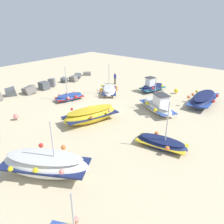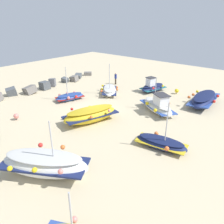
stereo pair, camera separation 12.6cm
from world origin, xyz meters
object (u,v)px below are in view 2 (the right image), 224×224
at_px(fishing_boat_0, 110,90).
at_px(fishing_boat_4, 91,115).
at_px(mooring_buoy_1, 177,91).
at_px(person_walking, 116,78).
at_px(fishing_boat_9, 70,97).
at_px(mooring_buoy_0, 16,116).
at_px(fishing_boat_5, 204,99).
at_px(fishing_boat_2, 161,143).
at_px(fishing_boat_6, 158,106).
at_px(fishing_boat_1, 153,87).
at_px(fishing_boat_3, 45,164).

distance_m(fishing_boat_0, fishing_boat_4, 8.03).
bearing_deg(mooring_buoy_1, fishing_boat_0, 129.44).
xyz_separation_m(person_walking, mooring_buoy_1, (1.69, -8.39, -0.55)).
height_order(fishing_boat_9, mooring_buoy_0, fishing_boat_9).
xyz_separation_m(fishing_boat_5, fishing_boat_9, (-8.47, 12.17, -0.24)).
distance_m(fishing_boat_0, person_walking, 4.12).
height_order(fishing_boat_5, mooring_buoy_1, fishing_boat_5).
xyz_separation_m(fishing_boat_2, fishing_boat_4, (-0.32, 7.00, 0.31)).
height_order(fishing_boat_6, fishing_boat_9, fishing_boat_9).
xyz_separation_m(fishing_boat_1, mooring_buoy_1, (1.08, -2.76, -0.19)).
bearing_deg(mooring_buoy_1, person_walking, 101.41).
distance_m(fishing_boat_1, mooring_buoy_1, 2.97).
bearing_deg(mooring_buoy_0, fishing_boat_5, -38.29).
relative_size(fishing_boat_4, fishing_boat_6, 1.12).
distance_m(fishing_boat_1, fishing_boat_3, 18.39).
bearing_deg(fishing_boat_2, fishing_boat_1, -66.26).
relative_size(fishing_boat_5, fishing_boat_6, 1.17).
height_order(fishing_boat_3, fishing_boat_5, fishing_boat_3).
bearing_deg(fishing_boat_9, fishing_boat_4, -95.70).
relative_size(fishing_boat_0, person_walking, 2.53).
distance_m(fishing_boat_5, fishing_boat_9, 14.83).
height_order(fishing_boat_2, person_walking, fishing_boat_2).
height_order(fishing_boat_6, mooring_buoy_0, fishing_boat_6).
relative_size(fishing_boat_9, mooring_buoy_0, 6.13).
height_order(fishing_boat_9, person_walking, fishing_boat_9).
relative_size(fishing_boat_0, fishing_boat_2, 1.03).
bearing_deg(mooring_buoy_1, fishing_boat_3, -178.59).
distance_m(fishing_boat_9, mooring_buoy_1, 13.01).
bearing_deg(fishing_boat_2, mooring_buoy_0, 10.26).
bearing_deg(fishing_boat_5, mooring_buoy_0, 136.88).
bearing_deg(fishing_boat_5, fishing_boat_2, 178.66).
xyz_separation_m(fishing_boat_4, fishing_boat_6, (5.91, -3.55, -0.03)).
bearing_deg(fishing_boat_0, fishing_boat_4, 169.36).
bearing_deg(fishing_boat_9, mooring_buoy_0, -161.01).
relative_size(fishing_boat_5, fishing_boat_9, 1.46).
xyz_separation_m(fishing_boat_3, fishing_boat_6, (12.77, -0.51, -0.08)).
xyz_separation_m(fishing_boat_2, mooring_buoy_0, (-4.53, 12.53, -0.00)).
xyz_separation_m(fishing_boat_0, fishing_boat_5, (3.79, -10.20, 0.20)).
height_order(fishing_boat_4, person_walking, person_walking).
distance_m(fishing_boat_0, mooring_buoy_0, 11.39).
distance_m(fishing_boat_6, mooring_buoy_0, 13.60).
height_order(fishing_boat_0, fishing_boat_3, fishing_boat_0).
height_order(fishing_boat_4, fishing_boat_9, fishing_boat_9).
bearing_deg(fishing_boat_0, fishing_boat_1, -80.20).
bearing_deg(fishing_boat_9, person_walking, 16.61).
relative_size(fishing_boat_6, mooring_buoy_0, 7.66).
xyz_separation_m(fishing_boat_1, fishing_boat_4, (-11.25, -0.20, 0.12)).
xyz_separation_m(fishing_boat_0, person_walking, (3.58, 1.98, 0.51)).
bearing_deg(fishing_boat_9, fishing_boat_6, -52.76).
height_order(person_walking, mooring_buoy_0, person_walking).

